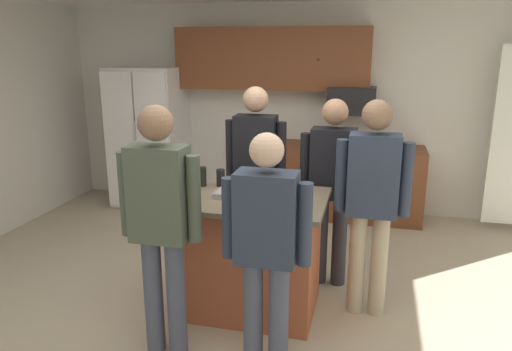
{
  "coord_description": "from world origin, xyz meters",
  "views": [
    {
      "loc": [
        0.9,
        -3.45,
        2.11
      ],
      "look_at": [
        -0.04,
        0.35,
        1.05
      ],
      "focal_mm": 34.32,
      "sensor_mm": 36.0,
      "label": 1
    }
  ],
  "objects": [
    {
      "name": "floor",
      "position": [
        0.0,
        0.0,
        0.0
      ],
      "size": [
        7.04,
        7.04,
        0.0
      ],
      "primitive_type": "plane",
      "color": "#B7A88E",
      "rests_on": "ground"
    },
    {
      "name": "back_wall",
      "position": [
        0.0,
        2.8,
        1.3
      ],
      "size": [
        6.4,
        0.1,
        2.6
      ],
      "primitive_type": "cube",
      "color": "silver",
      "rests_on": "ground"
    },
    {
      "name": "cabinet_run_upper",
      "position": [
        -0.4,
        2.6,
        1.93
      ],
      "size": [
        2.4,
        0.38,
        0.75
      ],
      "color": "brown"
    },
    {
      "name": "cabinet_run_lower",
      "position": [
        0.6,
        2.48,
        0.45
      ],
      "size": [
        1.8,
        0.63,
        0.9
      ],
      "color": "brown",
      "rests_on": "ground"
    },
    {
      "name": "refrigerator",
      "position": [
        -2.0,
        2.38,
        0.91
      ],
      "size": [
        0.89,
        0.76,
        1.82
      ],
      "color": "white",
      "rests_on": "ground"
    },
    {
      "name": "microwave_over_range",
      "position": [
        0.6,
        2.5,
        1.45
      ],
      "size": [
        0.56,
        0.4,
        0.32
      ],
      "primitive_type": "cube",
      "color": "black"
    },
    {
      "name": "kitchen_island",
      "position": [
        -0.04,
        0.05,
        0.49
      ],
      "size": [
        1.23,
        0.85,
        0.96
      ],
      "color": "#AD5638",
      "rests_on": "ground"
    },
    {
      "name": "person_elder_center",
      "position": [
        0.56,
        0.65,
        0.96
      ],
      "size": [
        0.57,
        0.22,
        1.67
      ],
      "rotation": [
        0.0,
        0.0,
        -2.36
      ],
      "color": "#383842",
      "rests_on": "ground"
    },
    {
      "name": "person_guest_right",
      "position": [
        -0.44,
        -0.66,
        1.01
      ],
      "size": [
        0.57,
        0.23,
        1.74
      ],
      "rotation": [
        0.0,
        0.0,
        1.06
      ],
      "color": "#4C5166",
      "rests_on": "ground"
    },
    {
      "name": "person_guest_left",
      "position": [
        0.28,
        -0.68,
        0.92
      ],
      "size": [
        0.57,
        0.22,
        1.6
      ],
      "rotation": [
        0.0,
        0.0,
        1.98
      ],
      "color": "#4C5166",
      "rests_on": "ground"
    },
    {
      "name": "person_host_foreground",
      "position": [
        0.9,
        0.21,
        1.0
      ],
      "size": [
        0.57,
        0.23,
        1.72
      ],
      "rotation": [
        0.0,
        0.0,
        -2.97
      ],
      "color": "tan",
      "rests_on": "ground"
    },
    {
      "name": "person_guest_by_door",
      "position": [
        -0.16,
        0.81,
        1.01
      ],
      "size": [
        0.57,
        0.23,
        1.74
      ],
      "rotation": [
        0.0,
        0.0,
        -1.42
      ],
      "color": "#232D4C",
      "rests_on": "ground"
    },
    {
      "name": "mug_blue_stoneware",
      "position": [
        0.33,
        0.11,
        1.01
      ],
      "size": [
        0.13,
        0.09,
        0.11
      ],
      "color": "#4C6B99",
      "rests_on": "kitchen_island"
    },
    {
      "name": "glass_short_whisky",
      "position": [
        -0.47,
        -0.11,
        1.04
      ],
      "size": [
        0.06,
        0.06,
        0.16
      ],
      "color": "black",
      "rests_on": "kitchen_island"
    },
    {
      "name": "tumbler_amber",
      "position": [
        0.38,
        -0.15,
        1.02
      ],
      "size": [
        0.07,
        0.07,
        0.13
      ],
      "color": "black",
      "rests_on": "kitchen_island"
    },
    {
      "name": "mug_ceramic_white",
      "position": [
        0.04,
        -0.2,
        1.0
      ],
      "size": [
        0.13,
        0.09,
        0.09
      ],
      "color": "#4C6B99",
      "rests_on": "kitchen_island"
    },
    {
      "name": "glass_pilsner",
      "position": [
        -0.47,
        0.25,
        1.04
      ],
      "size": [
        0.06,
        0.06,
        0.16
      ],
      "color": "black",
      "rests_on": "kitchen_island"
    },
    {
      "name": "glass_stout_tall",
      "position": [
        -0.33,
        0.29,
        1.03
      ],
      "size": [
        0.07,
        0.07,
        0.14
      ],
      "color": "black",
      "rests_on": "kitchen_island"
    },
    {
      "name": "serving_tray",
      "position": [
        -0.06,
        0.08,
        0.98
      ],
      "size": [
        0.44,
        0.3,
        0.04
      ],
      "color": "#B7B7BC",
      "rests_on": "kitchen_island"
    }
  ]
}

